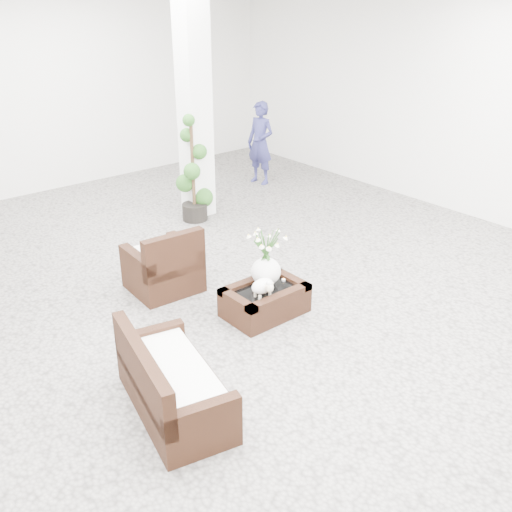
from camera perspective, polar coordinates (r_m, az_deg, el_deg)
ground at (r=7.10m, az=-0.52°, el=-4.27°), size 11.00×11.00×0.00m
column at (r=9.32m, az=-5.93°, el=14.25°), size 0.40×0.40×3.50m
coffee_table at (r=6.76m, az=0.85°, el=-4.39°), size 0.90×0.60×0.31m
sheep_figurine at (r=6.49m, az=0.63°, el=-3.04°), size 0.28×0.23×0.21m
planter_narcissus at (r=6.63m, az=0.97°, el=0.41°), size 0.44×0.44×0.80m
tealight at (r=6.86m, az=2.65°, el=-2.28°), size 0.04×0.04×0.03m
armchair at (r=7.26m, az=-8.98°, el=-0.21°), size 0.82×0.79×0.83m
loveseat at (r=5.29m, az=-7.86°, el=-11.27°), size 0.92×1.47×0.72m
topiary at (r=9.25m, az=-6.07°, el=8.25°), size 0.44×0.44×1.65m
shopper at (r=11.04m, az=0.42°, el=10.77°), size 0.46×0.61×1.50m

